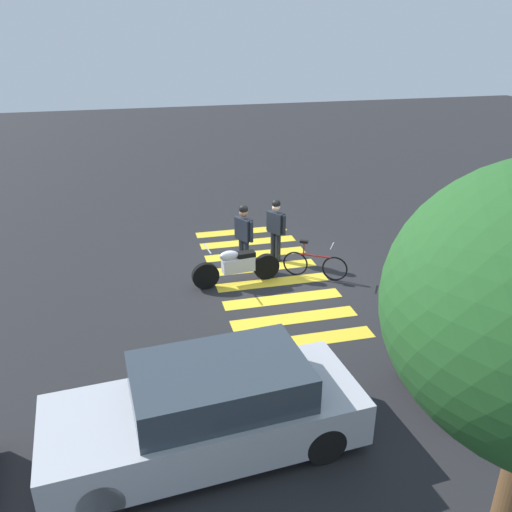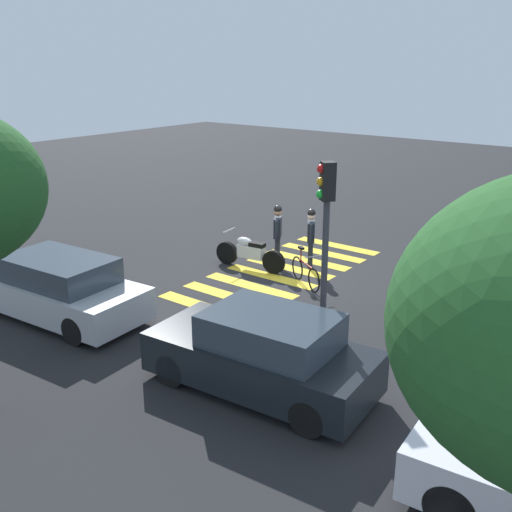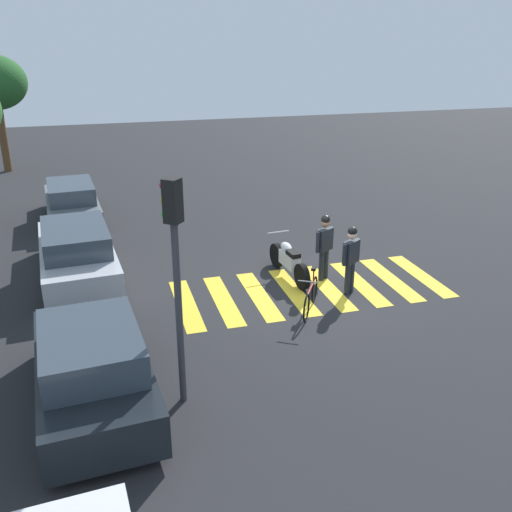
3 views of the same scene
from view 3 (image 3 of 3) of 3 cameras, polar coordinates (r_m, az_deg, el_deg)
ground_plane at (r=14.35m, az=5.49°, el=-3.36°), size 60.00×60.00×0.00m
police_motorcycle at (r=14.83m, az=3.34°, el=-0.48°), size 2.24×0.62×1.05m
leaning_bicycle at (r=13.13m, az=5.52°, el=-4.10°), size 1.43×0.90×0.98m
officer_on_foot at (r=14.59m, az=6.91°, el=1.32°), size 0.41×0.59×1.76m
officer_by_motorcycle at (r=13.91m, az=9.53°, el=0.05°), size 0.42×0.57×1.73m
crosswalk_stripes at (r=14.35m, az=5.49°, el=-3.34°), size 2.83×6.75×0.01m
car_black_suv at (r=10.21m, az=-16.13°, el=-10.79°), size 4.27×2.12×1.51m
car_silver_sedan at (r=15.45m, az=-17.59°, el=0.32°), size 4.81×2.16×1.46m
car_grey_coupe at (r=20.41m, az=-18.04°, el=5.20°), size 4.41×1.98×1.33m
traffic_light_pole at (r=9.10m, az=-8.16°, el=-0.19°), size 0.34×0.35×3.99m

